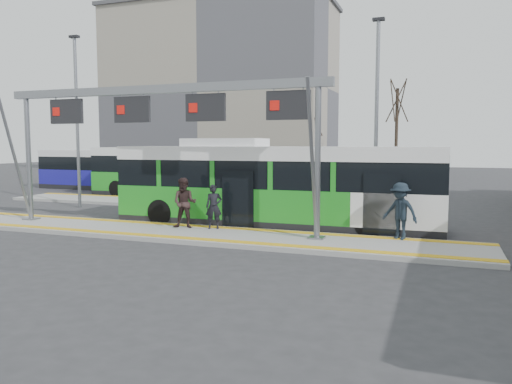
# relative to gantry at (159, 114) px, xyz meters

# --- Properties ---
(ground) EXTENTS (120.00, 120.00, 0.00)m
(ground) POSITION_rel_gantry_xyz_m (0.35, -0.25, -4.30)
(ground) COLOR #2D2D30
(ground) RESTS_ON ground
(platform_main) EXTENTS (22.00, 3.00, 0.15)m
(platform_main) POSITION_rel_gantry_xyz_m (0.35, -0.25, -4.22)
(platform_main) COLOR gray
(platform_main) RESTS_ON ground
(platform_second) EXTENTS (20.00, 3.00, 0.15)m
(platform_second) POSITION_rel_gantry_xyz_m (-3.65, 7.75, -4.22)
(platform_second) COLOR gray
(platform_second) RESTS_ON ground
(tactile_main) EXTENTS (22.00, 2.65, 0.02)m
(tactile_main) POSITION_rel_gantry_xyz_m (0.35, -0.25, -4.14)
(tactile_main) COLOR gold
(tactile_main) RESTS_ON platform_main
(tactile_second) EXTENTS (20.00, 0.35, 0.02)m
(tactile_second) POSITION_rel_gantry_xyz_m (-3.65, 8.90, -4.14)
(tactile_second) COLOR gold
(tactile_second) RESTS_ON platform_second
(gantry) EXTENTS (13.00, 1.68, 5.20)m
(gantry) POSITION_rel_gantry_xyz_m (0.00, 0.00, 0.00)
(gantry) COLOR slate
(gantry) RESTS_ON platform_main
(apartment_block) EXTENTS (24.50, 12.50, 18.40)m
(apartment_block) POSITION_rel_gantry_xyz_m (-13.65, 35.75, 4.91)
(apartment_block) COLOR gray
(apartment_block) RESTS_ON ground
(hero_bus) EXTENTS (12.63, 2.92, 3.46)m
(hero_bus) POSITION_rel_gantry_xyz_m (3.50, 2.68, -2.72)
(hero_bus) COLOR black
(hero_bus) RESTS_ON ground
(bg_bus_green) EXTENTS (12.16, 2.71, 3.03)m
(bg_bus_green) POSITION_rel_gantry_xyz_m (-4.87, 11.05, -2.80)
(bg_bus_green) COLOR black
(bg_bus_green) RESTS_ON ground
(bg_bus_blue) EXTENTS (10.85, 2.89, 2.80)m
(bg_bus_blue) POSITION_rel_gantry_xyz_m (-12.75, 13.92, -2.91)
(bg_bus_blue) COLOR black
(bg_bus_blue) RESTS_ON ground
(passenger_a) EXTENTS (0.70, 0.60, 1.62)m
(passenger_a) POSITION_rel_gantry_xyz_m (1.86, 0.63, -3.34)
(passenger_a) COLOR black
(passenger_a) RESTS_ON platform_main
(passenger_b) EXTENTS (1.04, 0.90, 1.85)m
(passenger_b) POSITION_rel_gantry_xyz_m (0.79, 0.38, -3.22)
(passenger_b) COLOR #2E1F1F
(passenger_b) RESTS_ON platform_main
(passenger_c) EXTENTS (1.37, 1.11, 1.85)m
(passenger_c) POSITION_rel_gantry_xyz_m (8.40, 0.85, -3.22)
(passenger_c) COLOR black
(passenger_c) RESTS_ON platform_main
(tree_left) EXTENTS (1.40, 1.40, 7.13)m
(tree_left) POSITION_rel_gantry_xyz_m (-1.78, 30.63, 1.11)
(tree_left) COLOR #382B21
(tree_left) RESTS_ON ground
(tree_mid) EXTENTS (1.40, 1.40, 9.17)m
(tree_mid) POSITION_rel_gantry_xyz_m (5.80, 29.99, 2.66)
(tree_mid) COLOR #382B21
(tree_mid) RESTS_ON ground
(tree_far) EXTENTS (1.40, 1.40, 9.23)m
(tree_far) POSITION_rel_gantry_xyz_m (-25.29, 31.61, 2.70)
(tree_far) COLOR #382B21
(tree_far) RESTS_ON ground
(lamp_west) EXTENTS (0.50, 0.25, 8.61)m
(lamp_west) POSITION_rel_gantry_xyz_m (-7.71, 4.87, 0.25)
(lamp_west) COLOR slate
(lamp_west) RESTS_ON ground
(lamp_east) EXTENTS (0.50, 0.25, 8.46)m
(lamp_east) POSITION_rel_gantry_xyz_m (6.96, 5.96, 0.17)
(lamp_east) COLOR slate
(lamp_east) RESTS_ON ground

